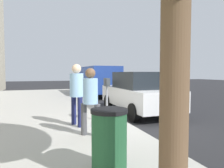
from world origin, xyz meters
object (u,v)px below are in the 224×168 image
Objects in this scene: pedestrian_bystander at (90,96)px; trash_bin at (109,140)px; parking_meter at (107,90)px; parked_van_far at (97,79)px; pedestrian_at_meter at (77,89)px; parked_sedan_near at (138,92)px.

trash_bin is at bearing -147.46° from pedestrian_bystander.
parking_meter is 0.27× the size of parked_van_far.
parked_van_far is (8.43, -1.93, 0.09)m from parking_meter.
pedestrian_at_meter is at bearing 161.21° from parked_van_far.
trash_bin is at bearing 162.77° from parking_meter.
pedestrian_at_meter reaches higher than trash_bin.
parked_van_far is (6.85, 0.00, 0.36)m from parked_sedan_near.
pedestrian_at_meter is 9.13m from parked_van_far.
pedestrian_at_meter is 0.35× the size of parked_van_far.
parked_sedan_near is at bearing -50.62° from parking_meter.
trash_bin is (-11.64, 2.93, -0.60)m from parked_van_far.
parked_sedan_near is 5.62m from trash_bin.
pedestrian_at_meter reaches higher than parked_sedan_near.
parked_van_far reaches higher than pedestrian_bystander.
pedestrian_bystander reaches higher than parked_sedan_near.
parked_sedan_near reaches higher than parking_meter.
parked_van_far is at bearing -14.12° from trash_bin.
parked_van_far reaches higher than parked_sedan_near.
pedestrian_at_meter reaches higher than pedestrian_bystander.
pedestrian_bystander reaches higher than trash_bin.
pedestrian_at_meter is at bearing 0.30° from trash_bin.
pedestrian_at_meter is 1.08× the size of pedestrian_bystander.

